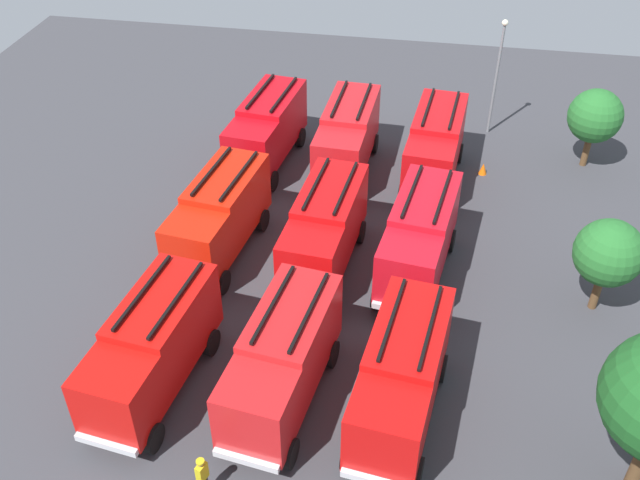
# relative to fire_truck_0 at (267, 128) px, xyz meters

# --- Properties ---
(ground_plane) EXTENTS (55.39, 55.39, 0.00)m
(ground_plane) POSITION_rel_fire_truck_0_xyz_m (8.52, 4.54, -2.15)
(ground_plane) COLOR #38383D
(fire_truck_0) EXTENTS (7.43, 3.40, 3.88)m
(fire_truck_0) POSITION_rel_fire_truck_0_xyz_m (0.00, 0.00, 0.00)
(fire_truck_0) COLOR red
(fire_truck_0) RESTS_ON ground
(fire_truck_1) EXTENTS (7.45, 3.50, 3.88)m
(fire_truck_1) POSITION_rel_fire_truck_0_xyz_m (8.43, -0.25, 0.00)
(fire_truck_1) COLOR red
(fire_truck_1) RESTS_ON ground
(fire_truck_2) EXTENTS (7.45, 3.50, 3.88)m
(fire_truck_2) POSITION_rel_fire_truck_0_xyz_m (16.96, -0.28, 0.00)
(fire_truck_2) COLOR red
(fire_truck_2) RESTS_ON ground
(fire_truck_3) EXTENTS (7.30, 3.00, 3.88)m
(fire_truck_3) POSITION_rel_fire_truck_0_xyz_m (0.08, 4.52, 0.00)
(fire_truck_3) COLOR red
(fire_truck_3) RESTS_ON ground
(fire_truck_4) EXTENTS (7.38, 3.26, 3.88)m
(fire_truck_4) POSITION_rel_fire_truck_0_xyz_m (8.59, 4.76, 0.00)
(fire_truck_4) COLOR red
(fire_truck_4) RESTS_ON ground
(fire_truck_5) EXTENTS (7.46, 3.53, 3.88)m
(fire_truck_5) POSITION_rel_fire_truck_0_xyz_m (16.73, 4.63, 0.00)
(fire_truck_5) COLOR red
(fire_truck_5) RESTS_ON ground
(fire_truck_6) EXTENTS (7.38, 3.26, 3.88)m
(fire_truck_6) POSITION_rel_fire_truck_0_xyz_m (0.21, 9.30, 0.00)
(fire_truck_6) COLOR red
(fire_truck_6) RESTS_ON ground
(fire_truck_7) EXTENTS (7.46, 3.51, 3.88)m
(fire_truck_7) POSITION_rel_fire_truck_0_xyz_m (8.44, 9.03, 0.00)
(fire_truck_7) COLOR red
(fire_truck_7) RESTS_ON ground
(fire_truck_8) EXTENTS (7.44, 3.46, 3.88)m
(fire_truck_8) POSITION_rel_fire_truck_0_xyz_m (16.73, 8.98, 0.00)
(fire_truck_8) COLOR red
(fire_truck_8) RESTS_ON ground
(firefighter_0) EXTENTS (0.47, 0.36, 1.76)m
(firefighter_0) POSITION_rel_fire_truck_0_xyz_m (21.17, 2.88, -1.16)
(firefighter_0) COLOR black
(firefighter_0) RESTS_ON ground
(tree_0) EXTENTS (2.95, 2.95, 4.57)m
(tree_0) POSITION_rel_fire_truck_0_xyz_m (-2.84, 17.70, 0.92)
(tree_0) COLOR brown
(tree_0) RESTS_ON ground
(tree_1) EXTENTS (2.89, 2.89, 4.48)m
(tree_1) POSITION_rel_fire_truck_0_xyz_m (9.33, 16.82, 0.86)
(tree_1) COLOR brown
(tree_1) RESTS_ON ground
(traffic_cone_0) EXTENTS (0.46, 0.46, 0.66)m
(traffic_cone_0) POSITION_rel_fire_truck_0_xyz_m (-0.84, 12.07, -1.82)
(traffic_cone_0) COLOR #F2600C
(traffic_cone_0) RESTS_ON ground
(lamppost) EXTENTS (0.36, 0.36, 7.02)m
(lamppost) POSITION_rel_fire_truck_0_xyz_m (-5.74, 12.38, 1.93)
(lamppost) COLOR slate
(lamppost) RESTS_ON ground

